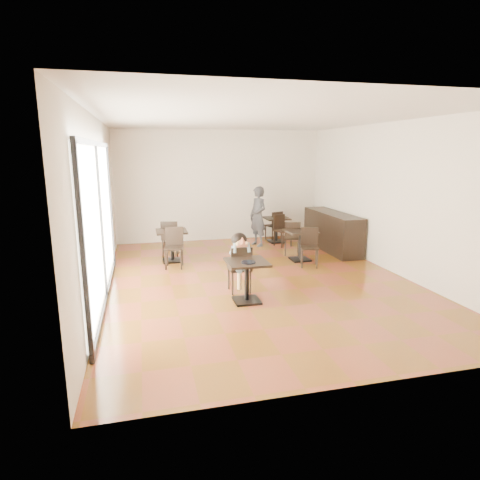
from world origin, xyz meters
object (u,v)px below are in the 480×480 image
object	(u,v)px
chair_mid_a	(292,238)
chair_mid_b	(310,248)
cafe_table_mid	(300,245)
chair_back_b	(283,231)
child_table	(247,282)
cafe_table_back	(276,230)
child	(239,263)
chair_left_a	(170,238)
chair_back_a	(273,226)
adult_patron	(258,216)
child_chair	(239,269)
chair_left_b	(174,248)
cafe_table_left	(172,246)

from	to	relation	value
chair_mid_a	chair_mid_b	size ratio (longest dim) A/B	1.00
cafe_table_mid	chair_back_b	size ratio (longest dim) A/B	0.84
child_table	cafe_table_back	xyz separation A→B (m)	(2.05, 4.42, -0.01)
child	chair_left_a	bearing A→B (deg)	109.48
chair_back_a	adult_patron	bearing A→B (deg)	21.25
chair_mid_b	cafe_table_mid	bearing A→B (deg)	109.69
cafe_table_mid	chair_back_a	xyz separation A→B (m)	(0.09, 2.33, 0.07)
child_chair	chair_left_b	bearing A→B (deg)	-60.78
adult_patron	chair_left_a	size ratio (longest dim) A/B	1.82
chair_mid_a	chair_mid_b	xyz separation A→B (m)	(0.00, -1.10, 0.00)
child	chair_back_b	bearing A→B (deg)	58.36
child	chair_back_a	size ratio (longest dim) A/B	1.29
child	chair_back_a	distance (m)	4.62
cafe_table_left	chair_mid_b	bearing A→B (deg)	-21.33
chair_back_a	chair_left_a	bearing A→B (deg)	0.15
cafe_table_back	chair_mid_a	xyz separation A→B (m)	(-0.09, -1.50, 0.08)
cafe_table_mid	chair_mid_a	distance (m)	0.55
chair_left_a	chair_left_b	bearing A→B (deg)	100.00
cafe_table_left	chair_back_a	size ratio (longest dim) A/B	0.87
chair_left_a	chair_left_b	xyz separation A→B (m)	(0.00, -1.10, 0.00)
child_chair	chair_left_a	xyz separation A→B (m)	(-1.06, 2.99, 0.01)
child_table	chair_back_b	size ratio (longest dim) A/B	0.85
child_table	chair_left_b	bearing A→B (deg)	113.43
adult_patron	cafe_table_back	size ratio (longest dim) A/B	2.29
cafe_table_mid	chair_back_a	size ratio (longest dim) A/B	0.84
adult_patron	chair_left_b	distance (m)	3.00
cafe_table_left	chair_left_a	xyz separation A→B (m)	(0.00, 0.55, 0.08)
chair_back_a	cafe_table_mid	bearing A→B (deg)	67.51
child	chair_mid_a	bearing A→B (deg)	50.48
adult_patron	cafe_table_back	xyz separation A→B (m)	(0.65, 0.30, -0.46)
chair_back_a	chair_back_b	bearing A→B (deg)	69.80
chair_left_b	chair_back_b	bearing A→B (deg)	34.69
cafe_table_back	chair_back_b	size ratio (longest dim) A/B	0.83
adult_patron	cafe_table_mid	size ratio (longest dim) A/B	2.27
cafe_table_left	chair_mid_a	distance (m)	3.01
child_chair	adult_patron	bearing A→B (deg)	-111.35
chair_mid_a	chair_left_b	size ratio (longest dim) A/B	0.97
chair_mid_b	chair_left_a	xyz separation A→B (m)	(-3.01, 1.73, 0.02)
cafe_table_left	cafe_table_back	xyz separation A→B (m)	(3.10, 1.43, -0.02)
cafe_table_left	chair_left_b	bearing A→B (deg)	-90.00
chair_mid_b	chair_back_b	size ratio (longest dim) A/B	1.01
cafe_table_back	chair_back_b	bearing A→B (deg)	-90.00
cafe_table_mid	chair_back_a	bearing A→B (deg)	87.71
cafe_table_mid	cafe_table_back	size ratio (longest dim) A/B	1.01
cafe_table_left	chair_left_a	distance (m)	0.56
child_chair	cafe_table_left	bearing A→B (deg)	-66.57
child_table	cafe_table_left	distance (m)	3.17
cafe_table_mid	cafe_table_back	world-z (taller)	cafe_table_mid
chair_mid_a	child_chair	bearing A→B (deg)	70.16
chair_mid_b	adult_patron	bearing A→B (deg)	123.28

